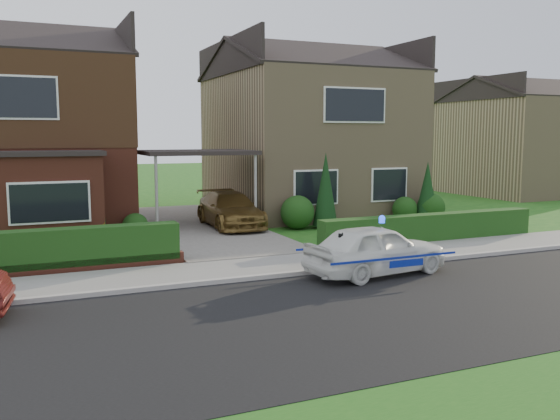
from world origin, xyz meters
TOP-DOWN VIEW (x-y plane):
  - ground at (0.00, 0.00)m, footprint 120.00×120.00m
  - road at (0.00, 0.00)m, footprint 60.00×6.00m
  - kerb at (0.00, 3.05)m, footprint 60.00×0.16m
  - sidewalk at (0.00, 4.10)m, footprint 60.00×2.00m
  - driveway at (0.00, 11.00)m, footprint 3.80×12.00m
  - house_left at (-5.78, 13.90)m, footprint 7.50×9.53m
  - house_right at (5.80, 13.99)m, footprint 7.50×8.06m
  - carport_link at (0.00, 10.95)m, footprint 3.80×3.00m
  - dwarf_wall at (-5.80, 5.30)m, footprint 7.70×0.25m
  - hedge_left at (-5.80, 5.45)m, footprint 7.50×0.55m
  - hedge_right at (5.80, 5.35)m, footprint 7.50×0.55m
  - shrub_left_mid at (-4.00, 9.30)m, footprint 1.32×1.32m
  - shrub_left_near at (-2.40, 9.60)m, footprint 0.84×0.84m
  - shrub_right_near at (3.20, 9.40)m, footprint 1.20×1.20m
  - shrub_right_mid at (7.80, 9.50)m, footprint 0.96×0.96m
  - shrub_right_far at (8.80, 9.20)m, footprint 1.08×1.08m
  - conifer_a at (4.20, 9.20)m, footprint 0.90×0.90m
  - conifer_b at (8.60, 9.20)m, footprint 0.90×0.90m
  - neighbour_right at (20.00, 16.00)m, footprint 6.50×7.00m
  - police_car at (1.97, 2.40)m, footprint 3.26×3.70m
  - driveway_car at (1.00, 10.25)m, footprint 1.79×4.15m
  - potted_plant_b at (-3.65, 8.27)m, footprint 0.54×0.53m
  - potted_plant_c at (-2.50, 6.65)m, footprint 0.52×0.52m

SIDE VIEW (x-z plane):
  - ground at x=0.00m, z-range 0.00..0.00m
  - road at x=0.00m, z-range -0.01..0.01m
  - hedge_left at x=-5.80m, z-range -0.45..0.45m
  - hedge_right at x=5.80m, z-range -0.40..0.40m
  - sidewalk at x=0.00m, z-range 0.00..0.10m
  - kerb at x=0.00m, z-range 0.00..0.12m
  - driveway at x=0.00m, z-range 0.00..0.12m
  - dwarf_wall at x=-5.80m, z-range 0.00..0.36m
  - potted_plant_c at x=-2.50m, z-range 0.00..0.68m
  - potted_plant_b at x=-3.65m, z-range 0.00..0.77m
  - shrub_left_near at x=-2.40m, z-range 0.00..0.84m
  - shrub_right_mid at x=7.80m, z-range 0.00..0.96m
  - shrub_right_far at x=8.80m, z-range 0.00..1.08m
  - shrub_right_near at x=3.20m, z-range 0.00..1.20m
  - police_car at x=1.97m, z-range -0.08..1.29m
  - shrub_left_mid at x=-4.00m, z-range 0.00..1.32m
  - driveway_car at x=1.00m, z-range 0.12..1.31m
  - conifer_b at x=8.60m, z-range 0.00..2.20m
  - conifer_a at x=4.20m, z-range 0.00..2.60m
  - neighbour_right at x=20.00m, z-range 0.00..5.20m
  - carport_link at x=0.00m, z-range 1.27..4.04m
  - house_right at x=5.80m, z-range 0.04..7.29m
  - house_left at x=-5.78m, z-range 0.19..7.44m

